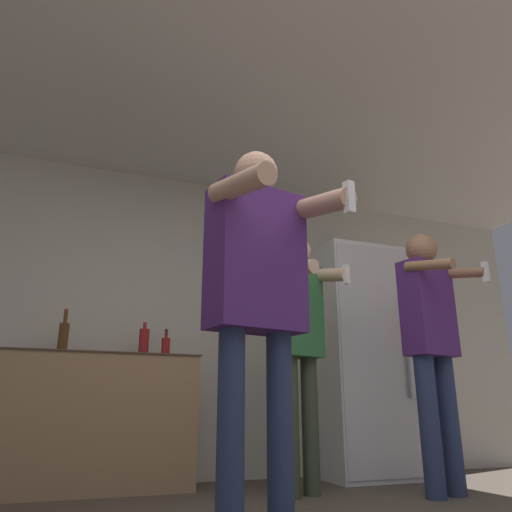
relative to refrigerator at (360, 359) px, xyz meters
name	(u,v)px	position (x,y,z in m)	size (l,w,h in m)	color
wall_back	(194,321)	(-1.41, 0.35, 0.31)	(7.00, 0.06, 2.55)	beige
ceiling_slab	(250,100)	(-1.41, -1.04, 1.61)	(7.00, 3.25, 0.05)	silver
refrigerator	(360,359)	(0.00, 0.00, 0.00)	(0.76, 0.67, 1.94)	white
counter	(87,421)	(-2.22, 0.07, -0.50)	(1.51, 0.54, 0.93)	#997551
bottle_amber_bourbon	(63,336)	(-2.44, 0.08, 0.08)	(0.07, 0.07, 0.33)	#563314
bottle_clear_vodka	(166,347)	(-1.69, 0.08, 0.04)	(0.07, 0.07, 0.22)	maroon
bottle_brown_liquor	(144,342)	(-1.86, 0.08, 0.07)	(0.08, 0.08, 0.28)	maroon
person_woman_foreground	(258,283)	(-1.65, -1.83, 0.10)	(0.57, 0.59, 1.71)	navy
person_man_side	(431,335)	(-0.01, -0.96, 0.08)	(0.52, 0.56, 1.80)	navy
person_spectator_back	(299,329)	(-0.87, -0.61, 0.12)	(0.51, 0.54, 1.79)	#38422D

